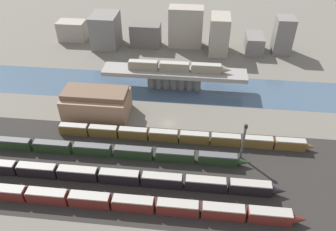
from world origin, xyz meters
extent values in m
plane|color=#666056|center=(0.00, 0.00, 0.00)|extent=(400.00, 400.00, 0.00)
cube|color=#282623|center=(0.00, -24.00, 0.00)|extent=(280.00, 42.00, 0.01)
cube|color=#3D5166|center=(0.00, 24.67, 0.00)|extent=(320.00, 22.97, 0.01)
cube|color=gray|center=(0.00, 24.67, 7.74)|extent=(60.31, 9.49, 1.77)
cylinder|color=slate|center=(-9.84, 24.67, 3.43)|extent=(3.18, 3.18, 6.85)
cylinder|color=slate|center=(-6.56, 24.67, 3.43)|extent=(3.18, 3.18, 6.85)
cylinder|color=slate|center=(-3.28, 24.67, 3.43)|extent=(3.18, 3.18, 6.85)
cylinder|color=slate|center=(0.00, 24.67, 3.43)|extent=(3.18, 3.18, 6.85)
cylinder|color=slate|center=(3.28, 24.67, 3.43)|extent=(3.18, 3.18, 6.85)
cylinder|color=slate|center=(6.56, 24.67, 3.43)|extent=(3.18, 3.18, 6.85)
cylinder|color=slate|center=(9.84, 24.67, 3.43)|extent=(3.18, 3.18, 6.85)
cube|color=gray|center=(-12.99, 24.67, 10.28)|extent=(12.39, 3.02, 3.31)
cube|color=#9E998E|center=(-12.99, 24.67, 12.13)|extent=(11.89, 2.78, 0.40)
cube|color=gray|center=(0.10, 24.67, 10.28)|extent=(12.39, 3.02, 3.31)
cube|color=#9E998E|center=(0.10, 24.67, 12.13)|extent=(11.89, 2.78, 0.40)
cube|color=gray|center=(13.18, 24.67, 10.28)|extent=(12.39, 3.02, 3.31)
cube|color=#9E998E|center=(13.18, 24.67, 12.13)|extent=(11.89, 2.78, 0.40)
cone|color=gray|center=(21.55, 24.67, 10.11)|extent=(4.34, 2.72, 2.72)
cube|color=#5B1E19|center=(-42.44, -38.92, 1.84)|extent=(11.65, 3.19, 3.68)
cube|color=#9E998E|center=(-42.44, -38.92, 3.88)|extent=(11.19, 2.93, 0.40)
cube|color=#5B1E19|center=(-30.11, -38.92, 1.84)|extent=(11.65, 3.19, 3.68)
cube|color=#9E998E|center=(-30.11, -38.92, 3.88)|extent=(11.19, 2.93, 0.40)
cube|color=#5B1E19|center=(-17.79, -38.92, 1.84)|extent=(11.65, 3.19, 3.68)
cube|color=#9E998E|center=(-17.79, -38.92, 3.88)|extent=(11.19, 2.93, 0.40)
cube|color=#5B1E19|center=(-5.47, -38.92, 1.84)|extent=(11.65, 3.19, 3.68)
cube|color=#9E998E|center=(-5.47, -38.92, 3.88)|extent=(11.19, 2.93, 0.40)
cube|color=#5B1E19|center=(6.85, -38.92, 1.84)|extent=(11.65, 3.19, 3.68)
cube|color=#9E998E|center=(6.85, -38.92, 3.88)|extent=(11.19, 2.93, 0.40)
cube|color=#5B1E19|center=(19.18, -38.92, 1.84)|extent=(11.65, 3.19, 3.68)
cube|color=#9E998E|center=(19.18, -38.92, 3.88)|extent=(11.19, 2.93, 0.40)
cube|color=#5B1E19|center=(31.50, -38.92, 1.84)|extent=(11.65, 3.19, 3.68)
cube|color=#9E998E|center=(31.50, -38.92, 3.88)|extent=(11.19, 2.93, 0.40)
cone|color=#5B1E19|center=(39.37, -38.92, 1.66)|extent=(4.08, 2.87, 2.87)
cube|color=black|center=(-37.13, -29.74, 1.88)|extent=(12.19, 3.01, 3.77)
cube|color=#9E998E|center=(-37.13, -29.74, 3.97)|extent=(11.70, 2.77, 0.40)
cube|color=black|center=(-24.27, -29.74, 1.88)|extent=(12.19, 3.01, 3.77)
cube|color=#9E998E|center=(-24.27, -29.74, 3.97)|extent=(11.70, 2.77, 0.40)
cube|color=black|center=(-11.40, -29.74, 1.88)|extent=(12.19, 3.01, 3.77)
cube|color=#9E998E|center=(-11.40, -29.74, 3.97)|extent=(11.70, 2.77, 0.40)
cube|color=black|center=(1.46, -29.74, 1.88)|extent=(12.19, 3.01, 3.77)
cube|color=#9E998E|center=(1.46, -29.74, 3.97)|extent=(11.70, 2.77, 0.40)
cube|color=black|center=(14.32, -29.74, 1.88)|extent=(12.19, 3.01, 3.77)
cube|color=#9E998E|center=(14.32, -29.74, 3.97)|extent=(11.70, 2.77, 0.40)
cube|color=black|center=(27.18, -29.74, 1.88)|extent=(12.19, 3.01, 3.77)
cube|color=#9E998E|center=(27.18, -29.74, 3.97)|extent=(11.70, 2.77, 0.40)
cone|color=black|center=(35.41, -29.74, 1.70)|extent=(4.27, 2.71, 2.71)
cube|color=#23381E|center=(-50.30, -18.95, 1.80)|extent=(12.51, 2.69, 3.60)
cube|color=#4C4C4C|center=(-50.30, -18.95, 3.80)|extent=(12.01, 2.47, 0.40)
cube|color=#23381E|center=(-36.63, -18.95, 1.80)|extent=(12.51, 2.69, 3.60)
cube|color=#4C4C4C|center=(-36.63, -18.95, 3.80)|extent=(12.01, 2.47, 0.40)
cube|color=#23381E|center=(-22.97, -18.95, 1.80)|extent=(12.51, 2.69, 3.60)
cube|color=#4C4C4C|center=(-22.97, -18.95, 3.80)|extent=(12.01, 2.47, 0.40)
cube|color=#23381E|center=(-9.31, -18.95, 1.80)|extent=(12.51, 2.69, 3.60)
cube|color=#4C4C4C|center=(-9.31, -18.95, 3.80)|extent=(12.01, 2.47, 0.40)
cube|color=#23381E|center=(4.35, -18.95, 1.80)|extent=(12.51, 2.69, 3.60)
cube|color=#4C4C4C|center=(4.35, -18.95, 3.80)|extent=(12.01, 2.47, 0.40)
cube|color=#23381E|center=(18.01, -18.95, 1.80)|extent=(12.51, 2.69, 3.60)
cube|color=#4C4C4C|center=(18.01, -18.95, 3.80)|extent=(12.01, 2.47, 0.40)
cone|color=#23381E|center=(26.46, -18.95, 1.62)|extent=(4.38, 2.42, 2.42)
cube|color=brown|center=(-32.66, -9.22, 1.74)|extent=(10.10, 2.68, 3.49)
cube|color=#9E998E|center=(-32.66, -9.22, 3.69)|extent=(9.70, 2.46, 0.40)
cube|color=brown|center=(-21.95, -9.22, 1.74)|extent=(10.10, 2.68, 3.49)
cube|color=#9E998E|center=(-21.95, -9.22, 3.69)|extent=(9.70, 2.46, 0.40)
cube|color=brown|center=(-11.24, -9.22, 1.74)|extent=(10.10, 2.68, 3.49)
cube|color=#9E998E|center=(-11.24, -9.22, 3.69)|extent=(9.70, 2.46, 0.40)
cube|color=brown|center=(-0.53, -9.22, 1.74)|extent=(10.10, 2.68, 3.49)
cube|color=#9E998E|center=(-0.53, -9.22, 3.69)|extent=(9.70, 2.46, 0.40)
cube|color=brown|center=(10.18, -9.22, 1.74)|extent=(10.10, 2.68, 3.49)
cube|color=#9E998E|center=(10.18, -9.22, 3.69)|extent=(9.70, 2.46, 0.40)
cube|color=brown|center=(20.89, -9.22, 1.74)|extent=(10.10, 2.68, 3.49)
cube|color=#9E998E|center=(20.89, -9.22, 3.69)|extent=(9.70, 2.46, 0.40)
cube|color=brown|center=(31.60, -9.22, 1.74)|extent=(10.10, 2.68, 3.49)
cube|color=#9E998E|center=(31.60, -9.22, 3.69)|extent=(9.70, 2.46, 0.40)
cube|color=brown|center=(42.31, -9.22, 1.74)|extent=(10.10, 2.68, 3.49)
cube|color=#9E998E|center=(42.31, -9.22, 3.69)|extent=(9.70, 2.46, 0.40)
cone|color=brown|center=(49.13, -9.22, 1.57)|extent=(3.54, 2.41, 2.41)
cube|color=#937056|center=(-27.52, 3.20, 4.34)|extent=(24.28, 14.09, 8.68)
cube|color=brown|center=(-27.52, 3.20, 9.63)|extent=(23.79, 9.86, 1.91)
cylinder|color=#4C4C51|center=(25.64, -15.18, 6.23)|extent=(0.74, 0.74, 12.46)
cube|color=black|center=(25.64, -15.18, 13.06)|extent=(1.00, 0.70, 1.20)
cube|color=gray|center=(-59.66, 68.42, 5.20)|extent=(14.55, 9.15, 10.40)
cube|color=slate|center=(-39.23, 62.93, 8.52)|extent=(13.19, 15.98, 17.04)
cube|color=#605B56|center=(-18.69, 65.10, 5.97)|extent=(15.56, 8.90, 11.95)
cube|color=gray|center=(2.08, 67.41, 10.34)|extent=(17.35, 8.96, 20.68)
cube|color=gray|center=(19.23, 61.85, 9.47)|extent=(9.41, 14.50, 18.94)
cube|color=slate|center=(37.42, 64.64, 4.34)|extent=(8.74, 14.07, 8.68)
cube|color=slate|center=(51.09, 65.33, 9.04)|extent=(8.87, 10.14, 18.07)
camera|label=1|loc=(10.15, -94.72, 76.23)|focal=35.00mm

